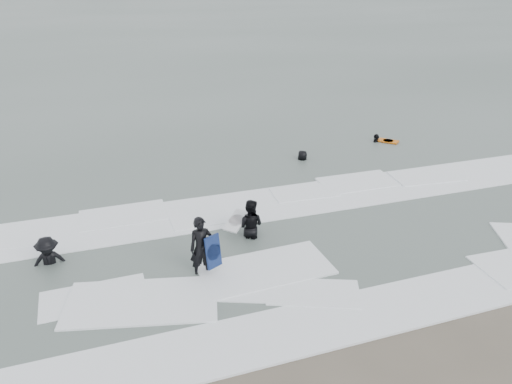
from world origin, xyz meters
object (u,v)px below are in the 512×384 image
object	(u,v)px
surfer_centre	(203,275)
surfer_right_far	(302,161)
surfer_right_near	(376,142)
surfer_breaker	(50,266)
surfer_wading	(250,237)

from	to	relation	value
surfer_centre	surfer_right_far	xyz separation A→B (m)	(6.17, 7.39, 0.00)
surfer_centre	surfer_right_near	bearing A→B (deg)	37.19
surfer_centre	surfer_right_near	distance (m)	13.56
surfer_centre	surfer_breaker	distance (m)	4.54
surfer_wading	surfer_right_near	distance (m)	11.02
surfer_wading	surfer_right_far	bearing A→B (deg)	-94.33
surfer_wading	surfer_breaker	distance (m)	6.08
surfer_centre	surfer_right_far	distance (m)	9.62
surfer_centre	surfer_right_near	world-z (taller)	surfer_centre
surfer_wading	surfer_breaker	size ratio (longest dim) A/B	1.03
surfer_wading	surfer_breaker	xyz separation A→B (m)	(-6.08, 0.17, 0.00)
surfer_breaker	surfer_right_near	size ratio (longest dim) A/B	1.13
surfer_wading	surfer_centre	bearing A→B (deg)	73.03
surfer_breaker	surfer_right_near	world-z (taller)	surfer_breaker
surfer_centre	surfer_wading	xyz separation A→B (m)	(1.92, 1.66, 0.00)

